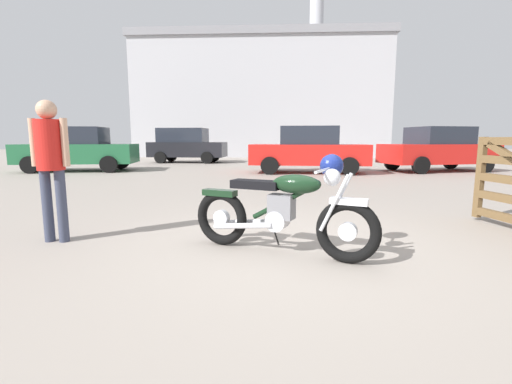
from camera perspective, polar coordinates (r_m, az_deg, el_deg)
The scene contains 8 objects.
ground_plane at distance 4.08m, azimuth 5.62°, elevation -8.91°, with size 80.00×80.00×0.00m, color gray.
vintage_motorcycle at distance 3.78m, azimuth 4.73°, elevation -2.61°, with size 1.90×1.05×1.07m.
bystander at distance 4.78m, azimuth -30.10°, elevation 4.97°, with size 0.46×0.30×1.66m.
white_estate_far at distance 13.13m, azimuth 8.43°, elevation 6.73°, with size 4.40×2.36×1.67m.
blue_hatchback_right at distance 15.26m, azimuth 27.17°, elevation 6.12°, with size 4.45×2.50×1.67m.
red_hatchback_near at distance 15.24m, azimuth -26.66°, elevation 6.15°, with size 4.33×2.20×1.67m.
dark_sedan_left at distance 19.09m, azimuth -11.11°, elevation 7.42°, with size 4.08×2.20×1.78m.
industrial_building at distance 30.64m, azimuth 1.10°, elevation 14.17°, with size 18.65×14.96×18.72m.
Camera 1 is at (-0.50, -3.86, 1.22)m, focal length 24.94 mm.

